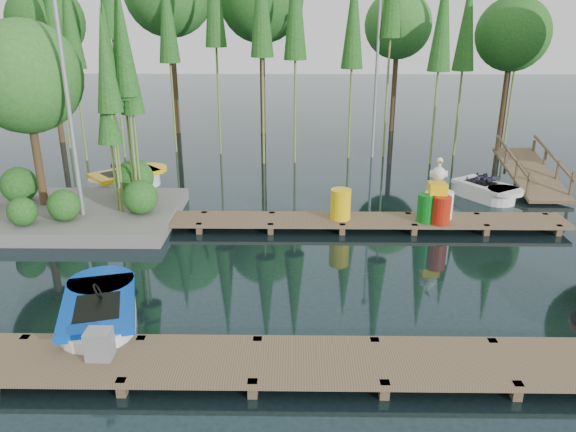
{
  "coord_description": "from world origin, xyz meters",
  "views": [
    {
      "loc": [
        0.69,
        -12.75,
        5.95
      ],
      "look_at": [
        0.5,
        0.5,
        1.1
      ],
      "focal_mm": 35.0,
      "sensor_mm": 36.0,
      "label": 1
    }
  ],
  "objects_px": {
    "island": "(53,113)",
    "boat_yellow_far": "(126,180)",
    "yellow_barrel": "(341,204)",
    "boat_blue": "(100,315)",
    "drum_cluster": "(437,203)",
    "utility_cabinet": "(99,344)"
  },
  "relations": [
    {
      "from": "drum_cluster",
      "to": "yellow_barrel",
      "type": "bearing_deg",
      "value": 176.86
    },
    {
      "from": "island",
      "to": "drum_cluster",
      "type": "height_order",
      "value": "island"
    },
    {
      "from": "boat_blue",
      "to": "utility_cabinet",
      "type": "xyz_separation_m",
      "value": [
        0.49,
        -1.44,
        0.27
      ]
    },
    {
      "from": "boat_blue",
      "to": "utility_cabinet",
      "type": "height_order",
      "value": "boat_blue"
    },
    {
      "from": "island",
      "to": "boat_yellow_far",
      "type": "height_order",
      "value": "island"
    },
    {
      "from": "utility_cabinet",
      "to": "drum_cluster",
      "type": "distance_m",
      "value": 10.08
    },
    {
      "from": "island",
      "to": "boat_blue",
      "type": "height_order",
      "value": "island"
    },
    {
      "from": "yellow_barrel",
      "to": "drum_cluster",
      "type": "xyz_separation_m",
      "value": [
        2.72,
        -0.15,
        0.1
      ]
    },
    {
      "from": "boat_blue",
      "to": "drum_cluster",
      "type": "relative_size",
      "value": 1.77
    },
    {
      "from": "yellow_barrel",
      "to": "drum_cluster",
      "type": "bearing_deg",
      "value": -3.14
    },
    {
      "from": "boat_blue",
      "to": "boat_yellow_far",
      "type": "height_order",
      "value": "boat_yellow_far"
    },
    {
      "from": "island",
      "to": "drum_cluster",
      "type": "xyz_separation_m",
      "value": [
        11.01,
        -0.94,
        -2.34
      ]
    },
    {
      "from": "boat_blue",
      "to": "yellow_barrel",
      "type": "height_order",
      "value": "yellow_barrel"
    },
    {
      "from": "boat_yellow_far",
      "to": "yellow_barrel",
      "type": "relative_size",
      "value": 3.44
    },
    {
      "from": "island",
      "to": "drum_cluster",
      "type": "bearing_deg",
      "value": -4.88
    },
    {
      "from": "island",
      "to": "boat_yellow_far",
      "type": "bearing_deg",
      "value": 72.42
    },
    {
      "from": "island",
      "to": "yellow_barrel",
      "type": "height_order",
      "value": "island"
    },
    {
      "from": "boat_blue",
      "to": "boat_yellow_far",
      "type": "bearing_deg",
      "value": 87.67
    },
    {
      "from": "island",
      "to": "boat_blue",
      "type": "distance_m",
      "value": 7.64
    },
    {
      "from": "island",
      "to": "yellow_barrel",
      "type": "bearing_deg",
      "value": -5.45
    },
    {
      "from": "boat_blue",
      "to": "drum_cluster",
      "type": "distance_m",
      "value": 9.57
    },
    {
      "from": "island",
      "to": "yellow_barrel",
      "type": "xyz_separation_m",
      "value": [
        8.28,
        -0.79,
        -2.44
      ]
    }
  ]
}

